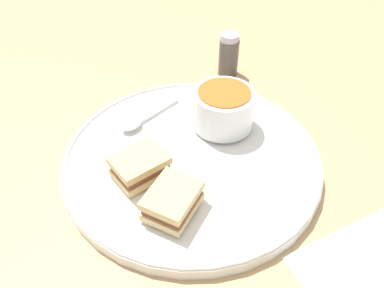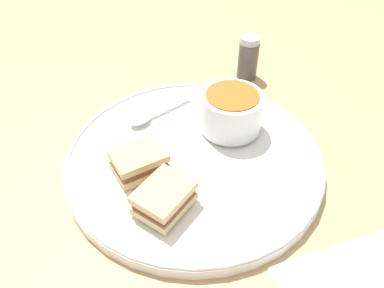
% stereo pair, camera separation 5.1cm
% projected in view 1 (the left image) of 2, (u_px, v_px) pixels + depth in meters
% --- Properties ---
extents(ground_plane, '(2.40, 2.40, 0.00)m').
position_uv_depth(ground_plane, '(192.00, 163.00, 0.53)').
color(ground_plane, tan).
extents(plate, '(0.36, 0.36, 0.02)m').
position_uv_depth(plate, '(192.00, 157.00, 0.53)').
color(plate, white).
rests_on(plate, ground_plane).
extents(soup_bowl, '(0.09, 0.09, 0.06)m').
position_uv_depth(soup_bowl, '(223.00, 108.00, 0.55)').
color(soup_bowl, white).
rests_on(soup_bowl, plate).
extents(spoon, '(0.10, 0.09, 0.01)m').
position_uv_depth(spoon, '(136.00, 122.00, 0.56)').
color(spoon, silver).
rests_on(spoon, plate).
extents(sandwich_half_near, '(0.08, 0.08, 0.03)m').
position_uv_depth(sandwich_half_near, '(140.00, 166.00, 0.48)').
color(sandwich_half_near, '#DBBC7F').
rests_on(sandwich_half_near, plate).
extents(sandwich_half_far, '(0.08, 0.08, 0.03)m').
position_uv_depth(sandwich_half_far, '(173.00, 200.00, 0.44)').
color(sandwich_half_far, '#DBBC7F').
rests_on(sandwich_half_far, plate).
extents(salt_shaker, '(0.04, 0.04, 0.08)m').
position_uv_depth(salt_shaker, '(229.00, 55.00, 0.69)').
color(salt_shaker, '#4C4742').
rests_on(salt_shaker, ground_plane).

